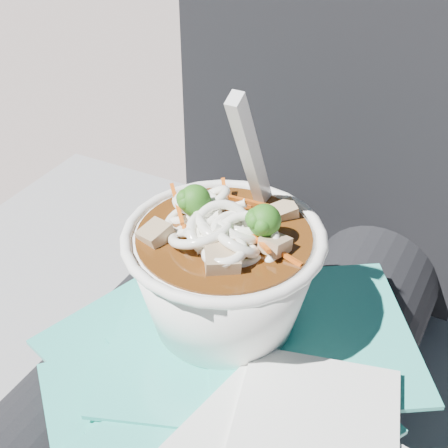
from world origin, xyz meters
The scene contains 4 objects.
lap centered at (0.00, 0.00, 0.51)m, with size 0.31×0.48×0.14m.
person_body centered at (0.00, 0.09, 0.54)m, with size 0.34×0.94×0.98m.
plastic_bag centered at (0.04, -0.05, 0.59)m, with size 0.33×0.38×0.02m.
udon_bowl centered at (0.00, 0.01, 0.65)m, with size 0.20×0.20×0.21m.
Camera 1 is at (0.19, -0.34, 0.98)m, focal length 50.00 mm.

